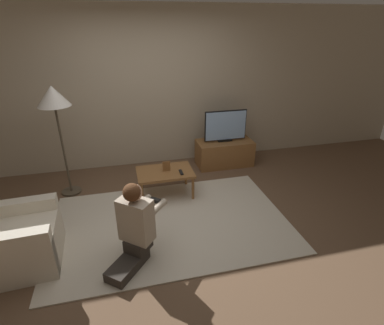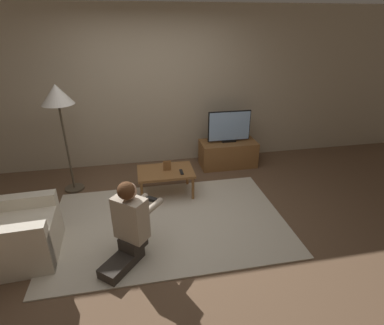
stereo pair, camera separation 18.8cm
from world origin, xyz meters
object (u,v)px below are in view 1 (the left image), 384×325
Objects in this scene: coffee_table at (165,174)px; tv at (226,126)px; floor_lamp at (54,102)px; armchair at (10,241)px; person_kneeling at (135,226)px.

tv is at bearing 33.83° from coffee_table.
floor_lamp is 1.62× the size of armchair.
floor_lamp is at bearing -22.95° from person_kneeling.
coffee_table is at bearing -72.49° from person_kneeling.
person_kneeling is (-0.51, -1.24, 0.10)m from coffee_table.
tv is 2.66m from floor_lamp.
person_kneeling is at bearing -129.76° from tv.
person_kneeling is at bearing -103.70° from armchair.
armchair is (-0.39, -1.42, -1.06)m from floor_lamp.
coffee_table is at bearing -17.03° from floor_lamp.
tv is 2.66m from person_kneeling.
armchair reaches higher than coffee_table.
armchair is at bearing 29.01° from person_kneeling.
coffee_table is 0.81× the size of armchair.
floor_lamp reaches higher than person_kneeling.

